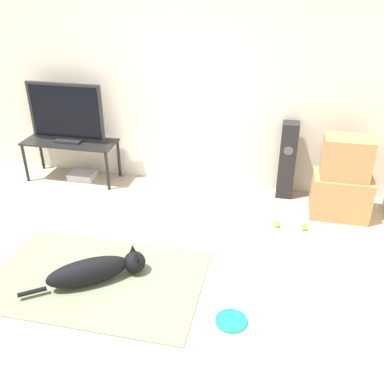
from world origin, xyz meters
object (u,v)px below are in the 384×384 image
Objects in this scene: floor_speaker at (287,160)px; tennis_ball_near_speaker at (276,224)px; cardboard_box_lower at (340,196)px; cardboard_box_upper at (347,158)px; tennis_ball_by_boxes at (304,227)px; tv_stand at (70,146)px; game_console at (82,176)px; frisbee at (231,321)px; tv at (66,113)px; dog at (97,270)px.

floor_speaker is 13.45× the size of tennis_ball_near_speaker.
tennis_ball_near_speaker is at bearing -148.24° from cardboard_box_lower.
cardboard_box_lower is 1.26× the size of cardboard_box_upper.
tennis_ball_by_boxes is at bearing -132.52° from cardboard_box_upper.
cardboard_box_upper is 0.70m from floor_speaker.
floor_speaker reaches higher than cardboard_box_upper.
tv_stand is 2.90m from tennis_ball_by_boxes.
floor_speaker is 2.52m from game_console.
cardboard_box_lower is (0.90, 1.81, 0.22)m from frisbee.
tv is 2.99m from tennis_ball_by_boxes.
tennis_ball_near_speaker is at bearing -148.71° from cardboard_box_upper.
tv reaches higher than cardboard_box_upper.
cardboard_box_upper is at bearing 31.29° from tennis_ball_near_speaker.
cardboard_box_upper is at bearing -4.21° from game_console.
tennis_ball_by_boxes reaches higher than frisbee.
tennis_ball_by_boxes is at bearing 0.22° from tennis_ball_near_speaker.
cardboard_box_lower is 9.00× the size of tennis_ball_near_speaker.
tv is (-2.26, 2.02, 0.83)m from frisbee.
cardboard_box_upper is 0.42× the size of tv_stand.
game_console reaches higher than frisbee.
tennis_ball_near_speaker is at bearing -13.95° from game_console.
floor_speaker is at bearing 81.32° from frisbee.
cardboard_box_lower is 3.18m from tv_stand.
dog is 2.84× the size of game_console.
floor_speaker is 0.85m from tennis_ball_by_boxes.
game_console is (-2.49, -0.10, -0.40)m from floor_speaker.
game_console is at bearing -177.67° from floor_speaker.
dog is at bearing -58.75° from tv.
tv reaches higher than frisbee.
floor_speaker is 0.82m from tennis_ball_near_speaker.
tv_stand is at bearing -177.50° from floor_speaker.
tv_stand is (-3.17, 0.20, 0.21)m from cardboard_box_lower.
tennis_ball_by_boxes is (2.81, -0.59, -0.41)m from tv_stand.
cardboard_box_upper is (2.07, 1.58, 0.55)m from dog.
cardboard_box_upper is 7.16× the size of tennis_ball_by_boxes.
floor_speaker is 2.59m from tv_stand.
frisbee is 3.14m from tv.
game_console is (-2.43, 0.60, 0.01)m from tennis_ball_near_speaker.
tennis_ball_by_boxes is at bearing -11.94° from tv.
tv is 13.89× the size of tennis_ball_near_speaker.
dog is at bearing -128.14° from floor_speaker.
cardboard_box_upper is 3.17m from tv_stand.
tv reaches higher than floor_speaker.
tv_stand is (-2.59, -0.11, -0.00)m from floor_speaker.
tv_stand is 1.23× the size of tv.
cardboard_box_lower is 9.00× the size of tennis_ball_by_boxes.
tennis_ball_near_speaker is at bearing -13.23° from tv.
tennis_ball_near_speaker is (0.27, 1.42, 0.02)m from frisbee.
dog is 1.91× the size of cardboard_box_upper.
dog is at bearing -140.30° from tennis_ball_near_speaker.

